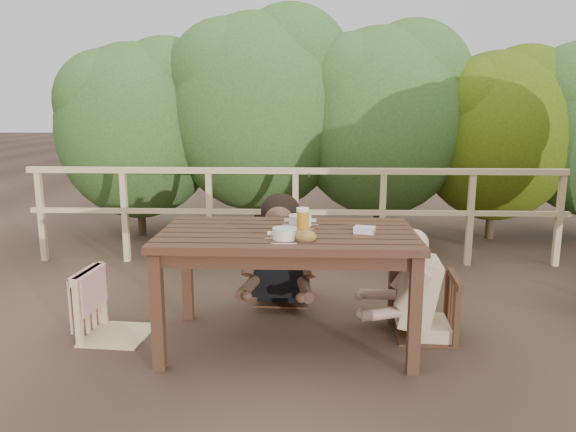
{
  "coord_description": "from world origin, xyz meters",
  "views": [
    {
      "loc": [
        0.15,
        -3.6,
        1.64
      ],
      "look_at": [
        0.0,
        0.05,
        0.9
      ],
      "focal_mm": 34.27,
      "sensor_mm": 36.0,
      "label": 1
    }
  ],
  "objects_px": {
    "soup_near": "(285,235)",
    "soup_far": "(300,221)",
    "chair_left": "(114,275)",
    "diner_right": "(434,249)",
    "beer_glass": "(303,220)",
    "table": "(288,289)",
    "chair_far": "(283,247)",
    "tumbler": "(299,237)",
    "bread_roll": "(305,236)",
    "butter_tub": "(364,231)",
    "chair_right": "(428,278)",
    "woman": "(283,217)"
  },
  "relations": [
    {
      "from": "chair_left",
      "to": "chair_far",
      "type": "xyz_separation_m",
      "value": [
        1.16,
        0.81,
        0.01
      ]
    },
    {
      "from": "table",
      "to": "woman",
      "type": "height_order",
      "value": "woman"
    },
    {
      "from": "beer_glass",
      "to": "soup_far",
      "type": "bearing_deg",
      "value": 98.25
    },
    {
      "from": "beer_glass",
      "to": "chair_left",
      "type": "bearing_deg",
      "value": 178.56
    },
    {
      "from": "beer_glass",
      "to": "table",
      "type": "bearing_deg",
      "value": -159.36
    },
    {
      "from": "chair_left",
      "to": "woman",
      "type": "xyz_separation_m",
      "value": [
        1.16,
        0.83,
        0.26
      ]
    },
    {
      "from": "table",
      "to": "chair_far",
      "type": "xyz_separation_m",
      "value": [
        -0.08,
        0.88,
        0.07
      ]
    },
    {
      "from": "bread_roll",
      "to": "beer_glass",
      "type": "bearing_deg",
      "value": 94.14
    },
    {
      "from": "chair_far",
      "to": "tumbler",
      "type": "distance_m",
      "value": 1.23
    },
    {
      "from": "table",
      "to": "tumbler",
      "type": "xyz_separation_m",
      "value": [
        0.08,
        -0.28,
        0.44
      ]
    },
    {
      "from": "soup_near",
      "to": "bread_roll",
      "type": "bearing_deg",
      "value": -12.65
    },
    {
      "from": "chair_far",
      "to": "woman",
      "type": "xyz_separation_m",
      "value": [
        0.0,
        0.02,
        0.26
      ]
    },
    {
      "from": "beer_glass",
      "to": "butter_tub",
      "type": "relative_size",
      "value": 1.22
    },
    {
      "from": "chair_left",
      "to": "woman",
      "type": "bearing_deg",
      "value": -50.02
    },
    {
      "from": "diner_right",
      "to": "soup_near",
      "type": "distance_m",
      "value": 1.12
    },
    {
      "from": "chair_far",
      "to": "soup_far",
      "type": "xyz_separation_m",
      "value": [
        0.16,
        -0.71,
        0.37
      ]
    },
    {
      "from": "table",
      "to": "soup_far",
      "type": "xyz_separation_m",
      "value": [
        0.08,
        0.17,
        0.44
      ]
    },
    {
      "from": "woman",
      "to": "tumbler",
      "type": "xyz_separation_m",
      "value": [
        0.16,
        -1.19,
        0.11
      ]
    },
    {
      "from": "chair_left",
      "to": "soup_near",
      "type": "distance_m",
      "value": 1.31
    },
    {
      "from": "beer_glass",
      "to": "bread_roll",
      "type": "bearing_deg",
      "value": -85.86
    },
    {
      "from": "diner_right",
      "to": "beer_glass",
      "type": "xyz_separation_m",
      "value": [
        -0.92,
        -0.13,
        0.23
      ]
    },
    {
      "from": "table",
      "to": "butter_tub",
      "type": "relative_size",
      "value": 12.51
    },
    {
      "from": "woman",
      "to": "butter_tub",
      "type": "xyz_separation_m",
      "value": [
        0.59,
        -0.95,
        0.1
      ]
    },
    {
      "from": "chair_left",
      "to": "diner_right",
      "type": "distance_m",
      "value": 2.26
    },
    {
      "from": "chair_left",
      "to": "tumbler",
      "type": "bearing_deg",
      "value": -100.82
    },
    {
      "from": "table",
      "to": "diner_right",
      "type": "xyz_separation_m",
      "value": [
        1.02,
        0.17,
        0.25
      ]
    },
    {
      "from": "butter_tub",
      "to": "beer_glass",
      "type": "bearing_deg",
      "value": -174.6
    },
    {
      "from": "tumbler",
      "to": "soup_near",
      "type": "bearing_deg",
      "value": 149.8
    },
    {
      "from": "table",
      "to": "chair_right",
      "type": "height_order",
      "value": "chair_right"
    },
    {
      "from": "bread_roll",
      "to": "butter_tub",
      "type": "bearing_deg",
      "value": 28.9
    },
    {
      "from": "woman",
      "to": "table",
      "type": "bearing_deg",
      "value": 98.06
    },
    {
      "from": "chair_far",
      "to": "chair_right",
      "type": "distance_m",
      "value": 1.29
    },
    {
      "from": "chair_right",
      "to": "woman",
      "type": "distance_m",
      "value": 1.33
    },
    {
      "from": "table",
      "to": "diner_right",
      "type": "height_order",
      "value": "diner_right"
    },
    {
      "from": "woman",
      "to": "bread_roll",
      "type": "distance_m",
      "value": 1.18
    },
    {
      "from": "chair_far",
      "to": "chair_right",
      "type": "relative_size",
      "value": 1.07
    },
    {
      "from": "soup_far",
      "to": "butter_tub",
      "type": "distance_m",
      "value": 0.48
    },
    {
      "from": "chair_far",
      "to": "beer_glass",
      "type": "relative_size",
      "value": 5.54
    },
    {
      "from": "table",
      "to": "chair_right",
      "type": "xyz_separation_m",
      "value": [
        0.99,
        0.17,
        0.04
      ]
    },
    {
      "from": "soup_near",
      "to": "soup_far",
      "type": "relative_size",
      "value": 0.97
    },
    {
      "from": "beer_glass",
      "to": "butter_tub",
      "type": "bearing_deg",
      "value": -11.35
    },
    {
      "from": "diner_right",
      "to": "tumbler",
      "type": "distance_m",
      "value": 1.06
    },
    {
      "from": "chair_right",
      "to": "woman",
      "type": "height_order",
      "value": "woman"
    },
    {
      "from": "diner_right",
      "to": "chair_right",
      "type": "bearing_deg",
      "value": 93.71
    },
    {
      "from": "diner_right",
      "to": "bread_roll",
      "type": "xyz_separation_m",
      "value": [
        -0.9,
        -0.43,
        0.19
      ]
    },
    {
      "from": "bread_roll",
      "to": "tumbler",
      "type": "bearing_deg",
      "value": -147.83
    },
    {
      "from": "tumbler",
      "to": "table",
      "type": "bearing_deg",
      "value": 106.29
    },
    {
      "from": "beer_glass",
      "to": "tumbler",
      "type": "distance_m",
      "value": 0.32
    },
    {
      "from": "soup_far",
      "to": "beer_glass",
      "type": "bearing_deg",
      "value": -81.75
    },
    {
      "from": "table",
      "to": "chair_far",
      "type": "height_order",
      "value": "chair_far"
    }
  ]
}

